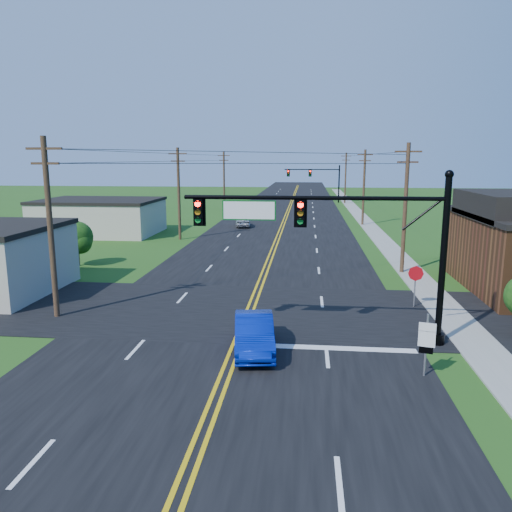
# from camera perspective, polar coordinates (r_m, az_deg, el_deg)

# --- Properties ---
(ground) EXTENTS (260.00, 260.00, 0.00)m
(ground) POSITION_cam_1_polar(r_m,az_deg,el_deg) (15.69, -6.65, -19.34)
(ground) COLOR #244F16
(ground) RESTS_ON ground
(road_main) EXTENTS (16.00, 220.00, 0.04)m
(road_main) POSITION_cam_1_polar(r_m,az_deg,el_deg) (63.75, 3.06, 3.92)
(road_main) COLOR black
(road_main) RESTS_ON ground
(road_cross) EXTENTS (70.00, 10.00, 0.04)m
(road_cross) POSITION_cam_1_polar(r_m,az_deg,el_deg) (26.58, -1.06, -6.24)
(road_cross) COLOR black
(road_cross) RESTS_ON ground
(sidewalk) EXTENTS (2.00, 160.00, 0.08)m
(sidewalk) POSITION_cam_1_polar(r_m,az_deg,el_deg) (54.28, 13.67, 2.39)
(sidewalk) COLOR gray
(sidewalk) RESTS_ON ground
(signal_mast_main) EXTENTS (11.30, 0.60, 7.48)m
(signal_mast_main) POSITION_cam_1_polar(r_m,az_deg,el_deg) (21.46, 9.18, 2.42)
(signal_mast_main) COLOR black
(signal_mast_main) RESTS_ON ground
(signal_mast_far) EXTENTS (10.98, 0.60, 7.48)m
(signal_mast_far) POSITION_cam_1_polar(r_m,az_deg,el_deg) (93.26, 6.78, 8.90)
(signal_mast_far) COLOR black
(signal_mast_far) RESTS_ON ground
(cream_bldg_far) EXTENTS (12.20, 9.20, 3.70)m
(cream_bldg_far) POSITION_cam_1_polar(r_m,az_deg,el_deg) (56.07, -17.41, 4.34)
(cream_bldg_far) COLOR #B9B29D
(cream_bldg_far) RESTS_ON ground
(utility_pole_left_a) EXTENTS (1.80, 0.28, 9.00)m
(utility_pole_left_a) POSITION_cam_1_polar(r_m,az_deg,el_deg) (26.57, -22.48, 3.30)
(utility_pole_left_a) COLOR #39261A
(utility_pole_left_a) RESTS_ON ground
(utility_pole_left_b) EXTENTS (1.80, 0.28, 9.00)m
(utility_pole_left_b) POSITION_cam_1_polar(r_m,az_deg,el_deg) (49.91, -8.82, 7.25)
(utility_pole_left_b) COLOR #39261A
(utility_pole_left_b) RESTS_ON ground
(utility_pole_left_c) EXTENTS (1.80, 0.28, 9.00)m
(utility_pole_left_c) POSITION_cam_1_polar(r_m,az_deg,el_deg) (76.30, -3.67, 8.62)
(utility_pole_left_c) COLOR #39261A
(utility_pole_left_c) RESTS_ON ground
(utility_pole_right_a) EXTENTS (1.80, 0.28, 9.00)m
(utility_pole_right_a) POSITION_cam_1_polar(r_m,az_deg,el_deg) (35.97, 16.69, 5.49)
(utility_pole_right_a) COLOR #39261A
(utility_pole_right_a) RESTS_ON ground
(utility_pole_right_b) EXTENTS (1.80, 0.28, 9.00)m
(utility_pole_right_b) POSITION_cam_1_polar(r_m,az_deg,el_deg) (61.64, 12.23, 7.83)
(utility_pole_right_b) COLOR #39261A
(utility_pole_right_b) RESTS_ON ground
(utility_pole_right_c) EXTENTS (1.80, 0.28, 9.00)m
(utility_pole_right_c) POSITION_cam_1_polar(r_m,az_deg,el_deg) (91.49, 10.20, 8.87)
(utility_pole_right_c) COLOR #39261A
(utility_pole_right_c) RESTS_ON ground
(tree_right_back) EXTENTS (3.00, 3.00, 4.10)m
(tree_right_back) POSITION_cam_1_polar(r_m,az_deg,el_deg) (41.61, 23.93, 2.75)
(tree_right_back) COLOR #39261A
(tree_right_back) RESTS_ON ground
(tree_left) EXTENTS (2.40, 2.40, 3.37)m
(tree_left) POSITION_cam_1_polar(r_m,az_deg,el_deg) (39.53, -19.81, 2.02)
(tree_left) COLOR #39261A
(tree_left) RESTS_ON ground
(blue_car) EXTENTS (2.16, 4.69, 1.49)m
(blue_car) POSITION_cam_1_polar(r_m,az_deg,el_deg) (21.00, -0.22, -8.92)
(blue_car) COLOR #071FA4
(blue_car) RESTS_ON ground
(distant_car) EXTENTS (2.29, 4.40, 1.43)m
(distant_car) POSITION_cam_1_polar(r_m,az_deg,el_deg) (59.02, -1.50, 4.03)
(distant_car) COLOR silver
(distant_car) RESTS_ON ground
(route_sign) EXTENTS (0.59, 0.18, 2.42)m
(route_sign) POSITION_cam_1_polar(r_m,az_deg,el_deg) (19.42, 18.91, -9.15)
(route_sign) COLOR slate
(route_sign) RESTS_ON ground
(stop_sign) EXTENTS (0.81, 0.17, 2.30)m
(stop_sign) POSITION_cam_1_polar(r_m,az_deg,el_deg) (28.06, 17.77, -2.37)
(stop_sign) COLOR slate
(stop_sign) RESTS_ON ground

